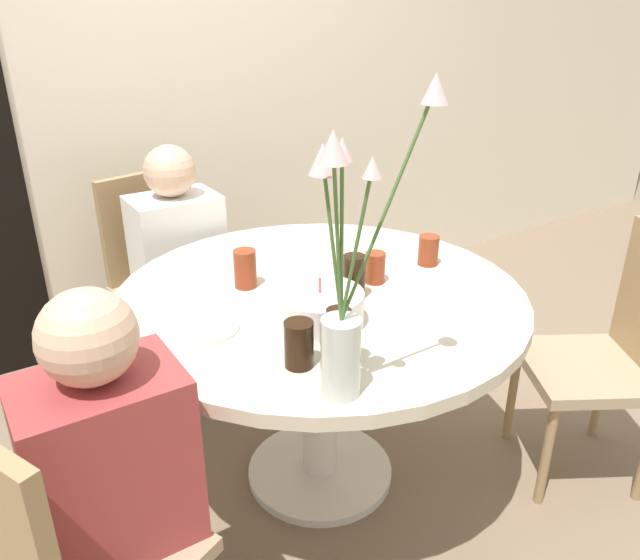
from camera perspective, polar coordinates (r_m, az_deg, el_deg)
ground_plane at (r=2.34m, az=0.00°, el=-17.25°), size 16.00×16.00×0.00m
wall_back at (r=2.99m, az=-15.08°, el=18.72°), size 8.00×0.05×2.60m
dining_table at (r=2.00m, az=0.00°, el=-4.29°), size 1.28×1.28×0.72m
chair_left_flank at (r=2.76m, az=-14.42°, el=1.05°), size 0.47×0.47×0.89m
chair_far_back at (r=2.31m, az=25.32°, el=-5.53°), size 0.55×0.55×0.89m
birthday_cake at (r=1.74m, az=-0.02°, el=-2.55°), size 0.25×0.25×0.14m
flower_vase at (r=1.33m, az=2.36°, el=-1.28°), size 0.26×0.16×0.71m
side_plate at (r=1.75m, az=-10.12°, el=-4.35°), size 0.17×0.17×0.01m
drink_glass_0 at (r=1.58m, az=1.70°, el=-4.81°), size 0.06×0.06×0.13m
drink_glass_1 at (r=2.15m, az=9.88°, el=2.69°), size 0.07×0.07×0.10m
drink_glass_2 at (r=1.54m, az=-1.94°, el=-5.89°), size 0.07×0.07×0.12m
drink_glass_3 at (r=1.88m, az=3.15°, el=0.29°), size 0.07×0.07×0.14m
drink_glass_4 at (r=1.99m, az=5.05°, el=1.14°), size 0.07×0.07×0.10m
drink_glass_5 at (r=1.96m, az=-6.86°, el=1.04°), size 0.07×0.07×0.12m
person_boy at (r=2.63m, az=-12.61°, el=-0.04°), size 0.34×0.24×1.05m
person_woman at (r=1.58m, az=-17.91°, el=-19.67°), size 0.34×0.24×1.05m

